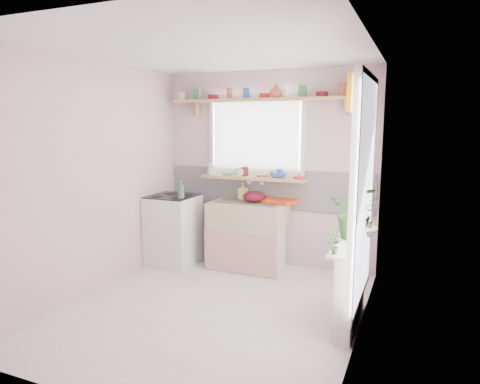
% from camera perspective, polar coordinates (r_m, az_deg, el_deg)
% --- Properties ---
extents(room, '(3.20, 3.20, 3.20)m').
position_cam_1_polar(room, '(4.64, 8.39, 3.30)').
color(room, white).
rests_on(room, ground).
extents(sink_unit, '(0.95, 0.65, 1.11)m').
position_cam_1_polar(sink_unit, '(5.47, 1.04, -5.72)').
color(sink_unit, white).
rests_on(sink_unit, ground).
extents(cooker, '(0.58, 0.58, 0.93)m').
position_cam_1_polar(cooker, '(5.67, -8.87, -5.00)').
color(cooker, white).
rests_on(cooker, ground).
extents(radiator_ledge, '(0.22, 0.95, 0.78)m').
position_cam_1_polar(radiator_ledge, '(4.11, 14.49, -11.66)').
color(radiator_ledge, white).
rests_on(radiator_ledge, ground).
extents(windowsill, '(1.40, 0.22, 0.04)m').
position_cam_1_polar(windowsill, '(5.50, 1.79, 1.89)').
color(windowsill, tan).
rests_on(windowsill, room).
extents(pine_shelf, '(2.52, 0.24, 0.04)m').
position_cam_1_polar(pine_shelf, '(5.40, 3.32, 12.16)').
color(pine_shelf, tan).
rests_on(pine_shelf, room).
extents(shelf_crockery, '(2.47, 0.11, 0.12)m').
position_cam_1_polar(shelf_crockery, '(5.41, 3.33, 12.96)').
color(shelf_crockery, silver).
rests_on(shelf_crockery, pine_shelf).
extents(sill_crockery, '(1.35, 0.11, 0.12)m').
position_cam_1_polar(sill_crockery, '(5.51, 1.31, 2.68)').
color(sill_crockery, silver).
rests_on(sill_crockery, windowsill).
extents(dish_tray, '(0.52, 0.45, 0.04)m').
position_cam_1_polar(dish_tray, '(5.40, 5.21, -1.17)').
color(dish_tray, '#E74114').
rests_on(dish_tray, sink_unit).
extents(colander, '(0.39, 0.39, 0.13)m').
position_cam_1_polar(colander, '(5.42, 1.91, -0.60)').
color(colander, '#540E1B').
rests_on(colander, sink_unit).
extents(jade_plant, '(0.47, 0.41, 0.51)m').
position_cam_1_polar(jade_plant, '(4.10, 15.24, -2.55)').
color(jade_plant, '#326829').
rests_on(jade_plant, radiator_ledge).
extents(fruit_bowl, '(0.36, 0.36, 0.08)m').
position_cam_1_polar(fruit_bowl, '(4.27, 15.76, -5.04)').
color(fruit_bowl, white).
rests_on(fruit_bowl, radiator_ledge).
extents(herb_pot, '(0.12, 0.10, 0.20)m').
position_cam_1_polar(herb_pot, '(3.59, 12.44, -6.55)').
color(herb_pot, '#346026').
rests_on(herb_pot, radiator_ledge).
extents(soap_bottle_sink, '(0.11, 0.11, 0.21)m').
position_cam_1_polar(soap_bottle_sink, '(5.60, 0.38, 0.12)').
color(soap_bottle_sink, '#DDF56D').
rests_on(soap_bottle_sink, sink_unit).
extents(sill_cup, '(0.14, 0.14, 0.09)m').
position_cam_1_polar(sill_cup, '(5.50, -0.12, 2.60)').
color(sill_cup, beige).
rests_on(sill_cup, windowsill).
extents(sill_bowl, '(0.26, 0.26, 0.06)m').
position_cam_1_polar(sill_bowl, '(5.37, 5.08, 2.25)').
color(sill_bowl, '#3455AC').
rests_on(sill_bowl, windowsill).
extents(shelf_vase, '(0.21, 0.21, 0.17)m').
position_cam_1_polar(shelf_vase, '(5.30, 4.81, 13.33)').
color(shelf_vase, '#A34732').
rests_on(shelf_vase, pine_shelf).
extents(cooker_bottle, '(0.11, 0.11, 0.22)m').
position_cam_1_polar(cooker_bottle, '(5.31, -7.88, 0.30)').
color(cooker_bottle, '#39724A').
rests_on(cooker_bottle, cooker).
extents(fruit, '(0.20, 0.14, 0.10)m').
position_cam_1_polar(fruit, '(4.26, 15.89, -4.22)').
color(fruit, '#FF5D15').
rests_on(fruit, fruit_bowl).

